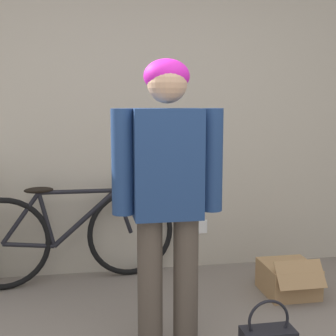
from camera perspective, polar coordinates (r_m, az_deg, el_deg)
wall_back at (r=3.87m, az=-3.70°, el=6.30°), size 8.00×0.07×2.60m
person at (r=2.54m, az=-0.01°, el=-1.92°), size 0.61×0.24×1.65m
bicycle at (r=3.78m, az=-11.96°, el=-8.02°), size 1.70×0.46×0.79m
cardboard_box at (r=3.69m, az=14.45°, el=-12.91°), size 0.37×0.46×0.30m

